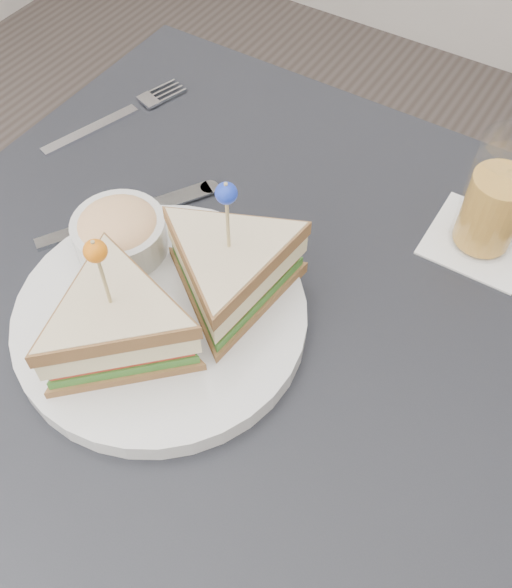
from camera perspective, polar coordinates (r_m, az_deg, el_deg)
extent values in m
plane|color=#3F3833|center=(1.35, -0.63, -20.95)|extent=(3.50, 3.50, 0.00)
cube|color=black|center=(0.67, -1.17, -3.53)|extent=(0.80, 0.80, 0.03)
cylinder|color=black|center=(1.27, -5.56, 5.39)|extent=(0.04, 0.04, 0.72)
cylinder|color=silver|center=(0.66, -8.23, -2.15)|extent=(0.35, 0.35, 0.02)
cylinder|color=silver|center=(0.65, -8.34, -1.59)|extent=(0.35, 0.35, 0.01)
cylinder|color=tan|center=(0.55, -13.14, 1.33)|extent=(0.00, 0.00, 0.09)
sphere|color=orange|center=(0.53, -13.82, 3.66)|extent=(0.02, 0.02, 0.02)
cylinder|color=tan|center=(0.58, -2.49, 6.32)|extent=(0.00, 0.00, 0.09)
sphere|color=#162FAC|center=(0.55, -2.61, 8.76)|extent=(0.02, 0.02, 0.02)
cylinder|color=silver|center=(0.70, -11.72, 4.92)|extent=(0.12, 0.12, 0.04)
ellipsoid|color=#E0B772|center=(0.69, -11.92, 5.76)|extent=(0.10, 0.10, 0.04)
cube|color=white|center=(0.89, -14.21, 13.70)|extent=(0.06, 0.14, 0.00)
cube|color=white|center=(0.92, -9.35, 16.31)|extent=(0.04, 0.03, 0.00)
cube|color=silver|center=(0.76, -15.12, 5.30)|extent=(0.07, 0.09, 0.01)
cube|color=silver|center=(0.77, -8.16, 7.86)|extent=(0.08, 0.11, 0.00)
cylinder|color=silver|center=(0.79, -4.07, 9.25)|extent=(0.03, 0.03, 0.00)
cube|color=white|center=(0.77, 18.88, 4.42)|extent=(0.11, 0.11, 0.00)
cylinder|color=gold|center=(0.74, 19.86, 6.90)|extent=(0.06, 0.06, 0.09)
cylinder|color=white|center=(0.72, 20.33, 8.07)|extent=(0.07, 0.07, 0.14)
cube|color=white|center=(0.71, 19.71, 9.01)|extent=(0.02, 0.02, 0.02)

